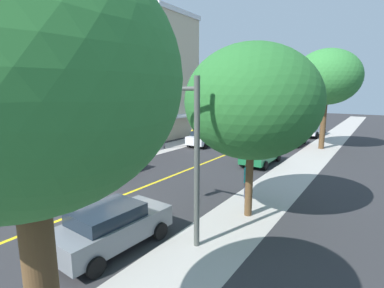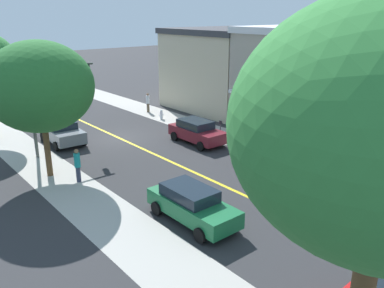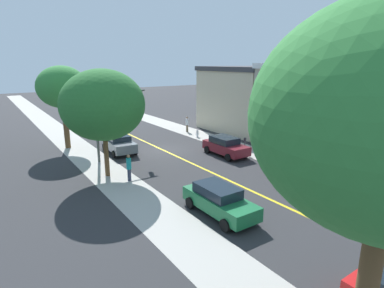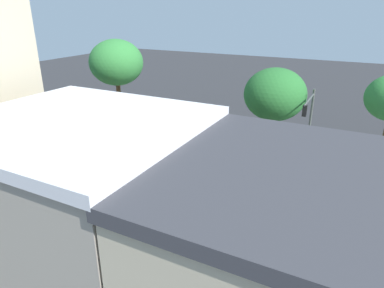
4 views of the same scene
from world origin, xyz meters
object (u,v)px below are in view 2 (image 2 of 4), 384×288
fire_hydrant (161,114)px  pedestrian_white_shirt (148,102)px  street_tree_left_near (40,87)px  street_lamp (333,110)px  traffic_light_mast (51,93)px  grey_sedan_right_curb (62,132)px  parking_meter (220,127)px  maroon_sedan_left_curb (197,131)px  white_sedan_left_curb (366,188)px  green_sedan_right_curb (192,204)px  pedestrian_teal_shirt (77,164)px

fire_hydrant → pedestrian_white_shirt: pedestrian_white_shirt is taller
fire_hydrant → pedestrian_white_shirt: bearing=-100.8°
street_tree_left_near → street_lamp: (-12.60, 9.53, -1.44)m
traffic_light_mast → grey_sedan_right_curb: size_ratio=1.38×
parking_meter → maroon_sedan_left_curb: (1.73, -0.56, -0.11)m
parking_meter → maroon_sedan_left_curb: size_ratio=0.33×
white_sedan_left_curb → pedestrian_white_shirt: size_ratio=2.53×
green_sedan_right_curb → pedestrian_teal_shirt: size_ratio=2.43×
white_sedan_left_curb → pedestrian_teal_shirt: 14.63m
green_sedan_right_curb → street_tree_left_near: bearing=-162.8°
parking_meter → maroon_sedan_left_curb: maroon_sedan_left_curb is taller
traffic_light_mast → pedestrian_teal_shirt: bearing=-100.2°
street_tree_left_near → grey_sedan_right_curb: size_ratio=1.71×
street_tree_left_near → green_sedan_right_curb: bearing=107.5°
fire_hydrant → maroon_sedan_left_curb: size_ratio=0.19×
traffic_light_mast → pedestrian_teal_shirt: size_ratio=3.21×
street_tree_left_near → pedestrian_white_shirt: bearing=-144.4°
maroon_sedan_left_curb → pedestrian_teal_shirt: size_ratio=2.36×
parking_meter → pedestrian_white_shirt: pedestrian_white_shirt is taller
maroon_sedan_left_curb → street_lamp: bearing=15.8°
pedestrian_teal_shirt → pedestrian_white_shirt: (-11.77, -10.90, -0.06)m
street_lamp → pedestrian_teal_shirt: street_lamp is taller
street_tree_left_near → street_lamp: bearing=142.9°
pedestrian_teal_shirt → traffic_light_mast: bearing=-115.8°
street_tree_left_near → parking_meter: 12.68m
street_tree_left_near → grey_sedan_right_curb: street_tree_left_near is taller
grey_sedan_right_curb → white_sedan_left_curb: bearing=24.6°
street_lamp → green_sedan_right_curb: bearing=-2.6°
pedestrian_white_shirt → green_sedan_right_curb: bearing=66.8°
maroon_sedan_left_curb → white_sedan_left_curb: size_ratio=0.98×
street_tree_left_near → pedestrian_white_shirt: (-12.65, -9.04, -4.08)m
street_lamp → pedestrian_white_shirt: size_ratio=3.22×
fire_hydrant → parking_meter: bearing=88.7°
grey_sedan_right_curb → pedestrian_white_shirt: (-9.73, -3.81, 0.12)m
parking_meter → grey_sedan_right_curb: bearing=-36.1°
traffic_light_mast → pedestrian_white_shirt: traffic_light_mast is taller
fire_hydrant → street_lamp: bearing=91.8°
traffic_light_mast → white_sedan_left_curb: size_ratio=1.33×
traffic_light_mast → grey_sedan_right_curb: 3.79m
parking_meter → pedestrian_teal_shirt: size_ratio=0.77×
white_sedan_left_curb → green_sedan_right_curb: green_sedan_right_curb is taller
pedestrian_teal_shirt → maroon_sedan_left_curb: bearing=171.1°
parking_meter → white_sedan_left_curb: size_ratio=0.32×
street_tree_left_near → pedestrian_teal_shirt: bearing=115.2°
parking_meter → green_sedan_right_curb: size_ratio=0.32×
fire_hydrant → pedestrian_white_shirt: (-0.54, -2.86, 0.54)m
fire_hydrant → grey_sedan_right_curb: (9.18, 0.95, 0.41)m
parking_meter → street_lamp: size_ratio=0.25×
grey_sedan_right_curb → pedestrian_teal_shirt: bearing=-13.4°
green_sedan_right_curb → maroon_sedan_left_curb: bearing=138.3°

